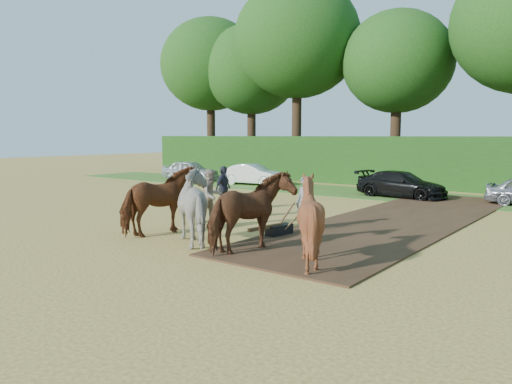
{
  "coord_description": "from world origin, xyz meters",
  "views": [
    {
      "loc": [
        8.15,
        -10.34,
        3.06
      ],
      "look_at": [
        -0.7,
        1.24,
        1.4
      ],
      "focal_mm": 35.0,
      "sensor_mm": 36.0,
      "label": 1
    }
  ],
  "objects": [
    {
      "name": "ground",
      "position": [
        0.0,
        0.0,
        0.0
      ],
      "size": [
        120.0,
        120.0,
        0.0
      ],
      "primitive_type": "plane",
      "color": "gold",
      "rests_on": "ground"
    },
    {
      "name": "earth_strip",
      "position": [
        1.5,
        7.0,
        0.03
      ],
      "size": [
        4.5,
        17.0,
        0.05
      ],
      "primitive_type": "cube",
      "color": "#472D1C",
      "rests_on": "ground"
    },
    {
      "name": "grass_verge",
      "position": [
        0.0,
        14.0,
        0.01
      ],
      "size": [
        50.0,
        5.0,
        0.03
      ],
      "primitive_type": "cube",
      "color": "#38601E",
      "rests_on": "ground"
    },
    {
      "name": "hedgerow",
      "position": [
        0.0,
        18.5,
        1.5
      ],
      "size": [
        46.0,
        1.6,
        3.0
      ],
      "primitive_type": "cube",
      "color": "#14380F",
      "rests_on": "ground"
    },
    {
      "name": "spectator_near",
      "position": [
        -3.8,
        2.7,
        0.93
      ],
      "size": [
        0.85,
        1.01,
        1.86
      ],
      "primitive_type": "imported",
      "rotation": [
        0.0,
        0.0,
        1.4
      ],
      "color": "#C4AF9A",
      "rests_on": "ground"
    },
    {
      "name": "spectator_far",
      "position": [
        -5.07,
        4.79,
        0.91
      ],
      "size": [
        0.64,
        1.14,
        1.83
      ],
      "primitive_type": "imported",
      "rotation": [
        0.0,
        0.0,
        1.77
      ],
      "color": "#242631",
      "rests_on": "ground"
    },
    {
      "name": "plough_team",
      "position": [
        -0.61,
        -0.12,
        1.05
      ],
      "size": [
        7.16,
        4.99,
        2.12
      ],
      "color": "brown",
      "rests_on": "ground"
    },
    {
      "name": "parked_cars",
      "position": [
        2.17,
        13.95,
        0.67
      ],
      "size": [
        36.06,
        3.26,
        1.38
      ],
      "color": "silver",
      "rests_on": "ground"
    },
    {
      "name": "treeline",
      "position": [
        -1.69,
        21.69,
        8.97
      ],
      "size": [
        48.7,
        10.6,
        14.21
      ],
      "color": "#382616",
      "rests_on": "ground"
    }
  ]
}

